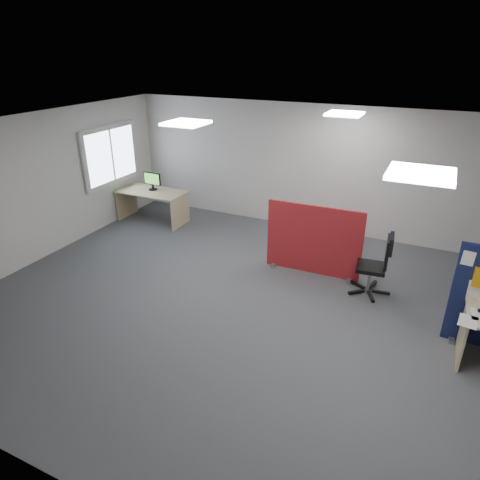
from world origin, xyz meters
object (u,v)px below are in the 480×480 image
at_px(second_desk, 153,198).
at_px(red_divider, 313,241).
at_px(office_chair, 379,261).
at_px(monitor_second, 152,180).

bearing_deg(second_desk, red_divider, -12.27).
bearing_deg(office_chair, red_divider, 161.27).
bearing_deg(red_divider, monitor_second, 166.01).
xyz_separation_m(monitor_second, office_chair, (5.25, -1.20, -0.35)).
bearing_deg(red_divider, office_chair, -13.72).
distance_m(second_desk, monitor_second, 0.41).
distance_m(second_desk, office_chair, 5.35).
xyz_separation_m(second_desk, monitor_second, (-0.02, 0.05, 0.40)).
xyz_separation_m(red_divider, monitor_second, (-4.08, 0.94, 0.32)).
relative_size(red_divider, office_chair, 1.62).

